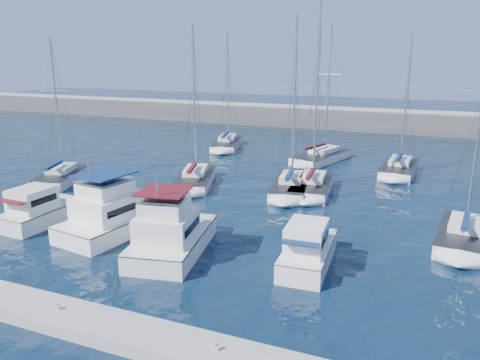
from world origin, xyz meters
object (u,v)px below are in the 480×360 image
at_px(sailboat_back_a, 227,144).
at_px(motor_yacht_port_outer, 39,211).
at_px(sailboat_mid_b, 195,179).
at_px(sailboat_mid_e, 464,236).
at_px(motor_yacht_stbd_inner, 171,236).
at_px(sailboat_back_c, 399,169).
at_px(motor_yacht_port_inner, 118,215).
at_px(sailboat_mid_c, 291,186).
at_px(sailboat_mid_a, 61,177).
at_px(sailboat_mid_d, 312,186).
at_px(motor_yacht_stbd_outer, 308,251).
at_px(sailboat_back_b, 322,157).

bearing_deg(sailboat_back_a, motor_yacht_port_outer, -106.66).
xyz_separation_m(sailboat_mid_b, sailboat_mid_e, (22.68, -6.00, 0.02)).
relative_size(sailboat_mid_b, sailboat_back_a, 0.99).
xyz_separation_m(sailboat_mid_b, sailboat_back_a, (-4.48, 17.46, -0.00)).
xyz_separation_m(motor_yacht_stbd_inner, sailboat_back_c, (11.37, 26.20, -0.62)).
xyz_separation_m(motor_yacht_port_inner, sailboat_mid_c, (8.43, 13.53, -0.59)).
distance_m(motor_yacht_port_outer, sailboat_back_a, 31.07).
relative_size(sailboat_mid_c, sailboat_back_c, 1.11).
relative_size(motor_yacht_port_inner, sailboat_back_a, 0.64).
bearing_deg(sailboat_mid_c, sailboat_mid_a, -175.70).
relative_size(motor_yacht_port_inner, sailboat_mid_e, 0.62).
height_order(sailboat_mid_d, sailboat_back_a, sailboat_mid_d).
distance_m(motor_yacht_stbd_outer, sailboat_back_c, 24.96).
distance_m(sailboat_mid_a, sailboat_mid_d, 23.74).
bearing_deg(sailboat_back_b, sailboat_back_c, -0.16).
distance_m(motor_yacht_port_outer, motor_yacht_port_inner, 6.12).
bearing_deg(sailboat_mid_b, motor_yacht_port_outer, -130.18).
bearing_deg(sailboat_back_c, motor_yacht_port_outer, -128.94).
relative_size(sailboat_back_b, sailboat_back_c, 1.11).
height_order(motor_yacht_port_outer, sailboat_mid_d, sailboat_mid_d).
height_order(motor_yacht_port_outer, sailboat_back_b, sailboat_back_b).
height_order(motor_yacht_port_inner, sailboat_back_a, sailboat_back_a).
xyz_separation_m(sailboat_mid_c, sailboat_mid_d, (1.69, 0.83, 0.01)).
xyz_separation_m(motor_yacht_port_outer, sailboat_mid_b, (5.41, 13.60, -0.42)).
bearing_deg(sailboat_mid_b, motor_yacht_port_inner, -105.69).
height_order(motor_yacht_port_outer, motor_yacht_port_inner, motor_yacht_port_inner).
bearing_deg(sailboat_back_a, sailboat_mid_b, -90.54).
distance_m(sailboat_mid_c, sailboat_back_b, 13.29).
xyz_separation_m(sailboat_mid_c, sailboat_back_b, (-0.29, 13.28, -0.02)).
height_order(motor_yacht_stbd_outer, sailboat_mid_e, sailboat_mid_e).
height_order(sailboat_back_a, sailboat_back_c, sailboat_back_a).
relative_size(sailboat_mid_d, sailboat_back_a, 1.11).
distance_m(sailboat_back_b, sailboat_back_c, 9.02).
bearing_deg(motor_yacht_stbd_outer, sailboat_back_a, 117.97).
distance_m(motor_yacht_port_outer, sailboat_mid_c, 20.54).
bearing_deg(motor_yacht_stbd_inner, sailboat_mid_b, 101.27).
xyz_separation_m(sailboat_mid_d, sailboat_back_a, (-15.21, 15.64, -0.03)).
bearing_deg(sailboat_mid_b, sailboat_mid_a, -179.55).
xyz_separation_m(sailboat_mid_b, sailboat_mid_d, (10.74, 1.82, 0.03)).
height_order(motor_yacht_stbd_outer, sailboat_back_b, sailboat_back_b).
xyz_separation_m(motor_yacht_stbd_outer, sailboat_mid_a, (-26.40, 8.92, -0.42)).
xyz_separation_m(motor_yacht_port_outer, motor_yacht_stbd_inner, (11.43, -0.97, 0.19)).
distance_m(motor_yacht_stbd_outer, sailboat_mid_e, 11.10).
relative_size(motor_yacht_stbd_inner, sailboat_mid_d, 0.48).
bearing_deg(motor_yacht_stbd_inner, sailboat_mid_e, 16.04).
bearing_deg(sailboat_mid_b, sailboat_mid_c, -12.27).
distance_m(motor_yacht_stbd_outer, sailboat_mid_a, 27.87).
bearing_deg(sailboat_mid_d, sailboat_back_a, 128.22).
bearing_deg(motor_yacht_stbd_inner, sailboat_mid_d, 62.75).
xyz_separation_m(motor_yacht_stbd_inner, sailboat_mid_c, (3.03, 15.55, -0.59)).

